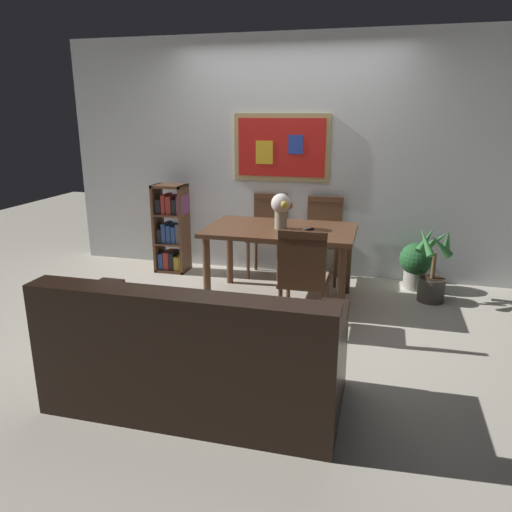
# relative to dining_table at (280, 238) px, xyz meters

# --- Properties ---
(ground_plane) EXTENTS (12.00, 12.00, 0.00)m
(ground_plane) POSITION_rel_dining_table_xyz_m (-0.10, -0.46, -0.63)
(ground_plane) COLOR beige
(wall_back_with_painting) EXTENTS (5.20, 0.14, 2.60)m
(wall_back_with_painting) POSITION_rel_dining_table_xyz_m (-0.10, 0.96, 0.67)
(wall_back_with_painting) COLOR silver
(wall_back_with_painting) RESTS_ON ground_plane
(dining_table) EXTENTS (1.41, 0.88, 0.73)m
(dining_table) POSITION_rel_dining_table_xyz_m (0.00, 0.00, 0.00)
(dining_table) COLOR brown
(dining_table) RESTS_ON ground_plane
(dining_chair_near_right) EXTENTS (0.40, 0.41, 0.91)m
(dining_chair_near_right) POSITION_rel_dining_table_xyz_m (0.35, -0.73, -0.09)
(dining_chair_near_right) COLOR brown
(dining_chair_near_right) RESTS_ON ground_plane
(dining_chair_far_left) EXTENTS (0.40, 0.41, 0.91)m
(dining_chair_far_left) POSITION_rel_dining_table_xyz_m (-0.30, 0.78, -0.09)
(dining_chair_far_left) COLOR brown
(dining_chair_far_left) RESTS_ON ground_plane
(dining_chair_far_right) EXTENTS (0.40, 0.41, 0.91)m
(dining_chair_far_right) POSITION_rel_dining_table_xyz_m (0.32, 0.74, -0.09)
(dining_chair_far_right) COLOR brown
(dining_chair_far_right) RESTS_ON ground_plane
(leather_couch) EXTENTS (1.80, 0.84, 0.84)m
(leather_couch) POSITION_rel_dining_table_xyz_m (-0.14, -1.91, -0.32)
(leather_couch) COLOR black
(leather_couch) RESTS_ON ground_plane
(bookshelf) EXTENTS (0.36, 0.28, 1.01)m
(bookshelf) POSITION_rel_dining_table_xyz_m (-1.39, 0.60, -0.15)
(bookshelf) COLOR brown
(bookshelf) RESTS_ON ground_plane
(potted_ivy) EXTENTS (0.34, 0.34, 0.55)m
(potted_ivy) POSITION_rel_dining_table_xyz_m (1.31, 0.66, -0.35)
(potted_ivy) COLOR #B2ADA3
(potted_ivy) RESTS_ON ground_plane
(potted_palm) EXTENTS (0.36, 0.39, 0.76)m
(potted_palm) POSITION_rel_dining_table_xyz_m (1.45, 0.34, -0.34)
(potted_palm) COLOR #4C4742
(potted_palm) RESTS_ON ground_plane
(flower_vase) EXTENTS (0.20, 0.19, 0.33)m
(flower_vase) POSITION_rel_dining_table_xyz_m (0.01, -0.03, 0.30)
(flower_vase) COLOR tan
(flower_vase) RESTS_ON dining_table
(tv_remote) EXTENTS (0.12, 0.15, 0.02)m
(tv_remote) POSITION_rel_dining_table_xyz_m (0.26, -0.05, 0.11)
(tv_remote) COLOR black
(tv_remote) RESTS_ON dining_table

